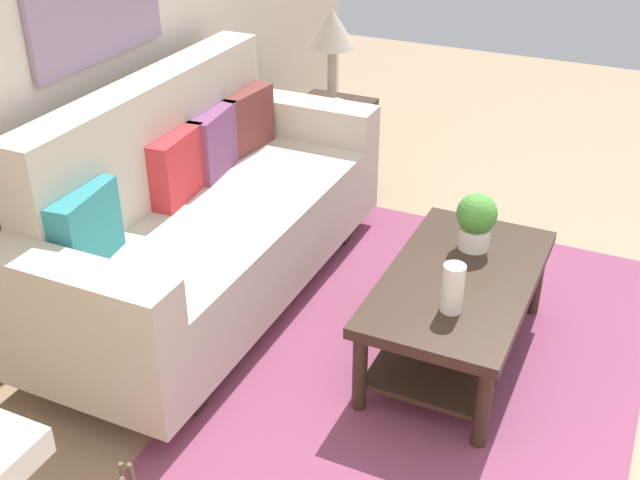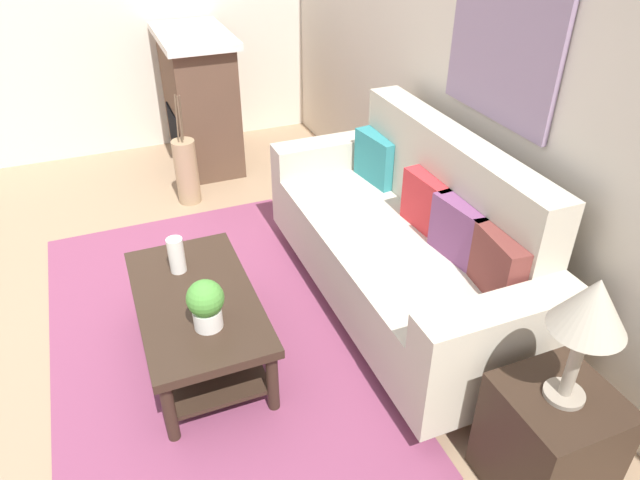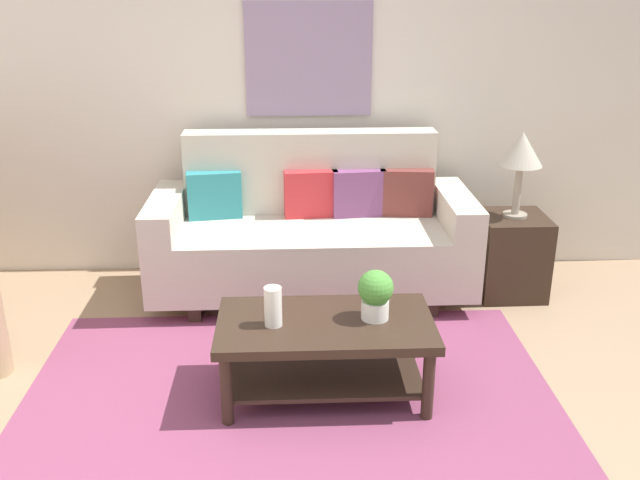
% 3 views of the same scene
% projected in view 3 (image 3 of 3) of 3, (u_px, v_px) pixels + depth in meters
% --- Properties ---
extents(ground_plane, '(9.74, 9.74, 0.00)m').
position_uv_depth(ground_plane, '(290.00, 448.00, 3.24)').
color(ground_plane, '#9E7F60').
extents(wall_back, '(5.74, 0.10, 2.70)m').
position_uv_depth(wall_back, '(286.00, 85.00, 4.85)').
color(wall_back, beige).
rests_on(wall_back, ground_plane).
extents(area_rug, '(2.77, 1.70, 0.01)m').
position_uv_depth(area_rug, '(290.00, 388.00, 3.71)').
color(area_rug, '#843D5B').
rests_on(area_rug, ground_plane).
extents(couch, '(2.11, 0.84, 1.08)m').
position_uv_depth(couch, '(312.00, 235.00, 4.68)').
color(couch, beige).
rests_on(couch, ground_plane).
extents(throw_pillow_teal, '(0.37, 0.17, 0.32)m').
position_uv_depth(throw_pillow_teal, '(214.00, 195.00, 4.68)').
color(throw_pillow_teal, teal).
rests_on(throw_pillow_teal, couch).
extents(throw_pillow_crimson, '(0.37, 0.15, 0.32)m').
position_uv_depth(throw_pillow_crimson, '(311.00, 194.00, 4.71)').
color(throw_pillow_crimson, red).
rests_on(throw_pillow_crimson, couch).
extents(throw_pillow_plum, '(0.37, 0.16, 0.32)m').
position_uv_depth(throw_pillow_plum, '(359.00, 193.00, 4.72)').
color(throw_pillow_plum, '#7A4270').
rests_on(throw_pillow_plum, couch).
extents(throw_pillow_maroon, '(0.37, 0.16, 0.32)m').
position_uv_depth(throw_pillow_maroon, '(406.00, 192.00, 4.74)').
color(throw_pillow_maroon, brown).
rests_on(throw_pillow_maroon, couch).
extents(coffee_table, '(1.10, 0.60, 0.43)m').
position_uv_depth(coffee_table, '(325.00, 341.00, 3.56)').
color(coffee_table, '#332319').
rests_on(coffee_table, ground_plane).
extents(tabletop_vase, '(0.09, 0.09, 0.21)m').
position_uv_depth(tabletop_vase, '(273.00, 307.00, 3.43)').
color(tabletop_vase, white).
rests_on(tabletop_vase, coffee_table).
extents(potted_plant_tabletop, '(0.18, 0.18, 0.26)m').
position_uv_depth(potted_plant_tabletop, '(375.00, 293.00, 3.49)').
color(potted_plant_tabletop, white).
rests_on(potted_plant_tabletop, coffee_table).
extents(side_table, '(0.44, 0.44, 0.56)m').
position_uv_depth(side_table, '(511.00, 255.00, 4.74)').
color(side_table, '#332319').
rests_on(side_table, ground_plane).
extents(table_lamp, '(0.28, 0.28, 0.57)m').
position_uv_depth(table_lamp, '(521.00, 153.00, 4.48)').
color(table_lamp, gray).
rests_on(table_lamp, side_table).
extents(framed_painting, '(0.86, 0.03, 0.76)m').
position_uv_depth(framed_painting, '(309.00, 59.00, 4.72)').
color(framed_painting, gray).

